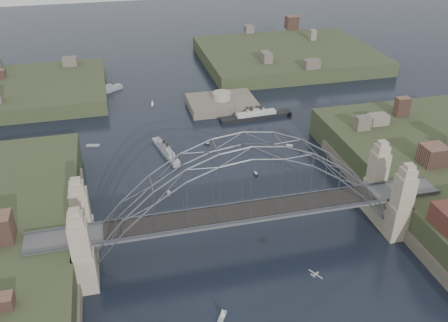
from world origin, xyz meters
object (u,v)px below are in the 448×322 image
naval_cruiser_far (100,92)px  ocean_liner (256,116)px  bridge (246,195)px  naval_cruiser_near (166,151)px  fort_island (222,108)px

naval_cruiser_far → ocean_liner: size_ratio=0.68×
naval_cruiser_far → ocean_liner: 57.63m
bridge → naval_cruiser_near: 45.66m
bridge → naval_cruiser_far: size_ratio=5.22×
bridge → fort_island: size_ratio=3.82×
bridge → ocean_liner: bridge is taller
bridge → fort_island: 72.14m
naval_cruiser_far → naval_cruiser_near: bearing=-71.1°
ocean_liner → naval_cruiser_far: bearing=145.6°
bridge → naval_cruiser_near: bearing=103.6°
naval_cruiser_near → ocean_liner: size_ratio=0.72×
bridge → fort_island: bearing=80.3°
bridge → naval_cruiser_near: (-10.42, 42.94, -11.53)m
bridge → ocean_liner: (20.47, 58.89, -11.43)m
bridge → ocean_liner: bearing=70.8°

